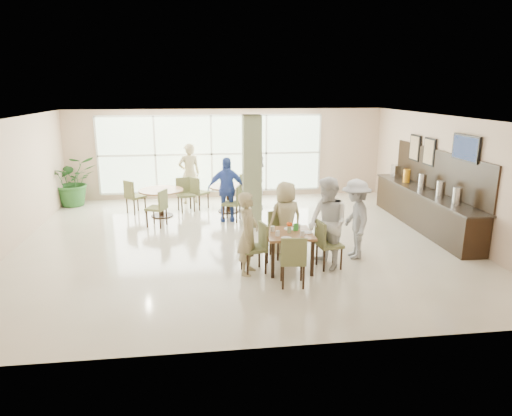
{
  "coord_description": "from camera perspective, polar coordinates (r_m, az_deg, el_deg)",
  "views": [
    {
      "loc": [
        -0.91,
        -9.97,
        3.45
      ],
      "look_at": [
        0.2,
        -1.2,
        1.1
      ],
      "focal_mm": 32.0,
      "sensor_mm": 36.0,
      "label": 1
    }
  ],
  "objects": [
    {
      "name": "buffet_counter",
      "position": [
        12.23,
        20.32,
        0.23
      ],
      "size": [
        0.64,
        4.7,
        1.95
      ],
      "color": "black",
      "rests_on": "ground"
    },
    {
      "name": "main_table",
      "position": [
        8.8,
        4.15,
        -3.73
      ],
      "size": [
        0.89,
        0.89,
        0.75
      ],
      "color": "brown",
      "rests_on": "ground"
    },
    {
      "name": "room_shell",
      "position": [
        10.16,
        -1.98,
        4.98
      ],
      "size": [
        10.0,
        10.0,
        10.0
      ],
      "color": "white",
      "rests_on": "ground"
    },
    {
      "name": "adult_standing",
      "position": [
        13.98,
        -8.33,
        4.28
      ],
      "size": [
        0.75,
        0.58,
        1.84
      ],
      "primitive_type": "imported",
      "rotation": [
        0.0,
        0.0,
        3.37
      ],
      "color": "tan",
      "rests_on": "ground"
    },
    {
      "name": "column",
      "position": [
        11.43,
        -0.52,
        4.55
      ],
      "size": [
        0.45,
        0.45,
        2.8
      ],
      "primitive_type": "cube",
      "color": "#666B4A",
      "rests_on": "ground"
    },
    {
      "name": "chairs_main_table",
      "position": [
        8.84,
        4.19,
        -4.81
      ],
      "size": [
        2.02,
        1.97,
        0.95
      ],
      "color": "brown",
      "rests_on": "ground"
    },
    {
      "name": "adult_a",
      "position": [
        12.03,
        -3.72,
        2.36
      ],
      "size": [
        1.03,
        0.63,
        1.7
      ],
      "primitive_type": "imported",
      "rotation": [
        0.0,
        0.0,
        -0.06
      ],
      "color": "#3E5CBB",
      "rests_on": "ground"
    },
    {
      "name": "teen_left",
      "position": [
        8.56,
        -0.99,
        -3.21
      ],
      "size": [
        0.58,
        0.68,
        1.59
      ],
      "primitive_type": "imported",
      "rotation": [
        0.0,
        0.0,
        1.17
      ],
      "color": "tan",
      "rests_on": "ground"
    },
    {
      "name": "tabletop_clutter",
      "position": [
        8.74,
        4.32,
        -2.75
      ],
      "size": [
        0.78,
        0.76,
        0.21
      ],
      "color": "white",
      "rests_on": "main_table"
    },
    {
      "name": "potted_plant",
      "position": [
        14.65,
        -21.91,
        3.16
      ],
      "size": [
        1.78,
        1.78,
        1.49
      ],
      "primitive_type": "imported",
      "rotation": [
        0.0,
        0.0,
        0.43
      ],
      "color": "#265B24",
      "rests_on": "ground"
    },
    {
      "name": "round_table_right",
      "position": [
        12.96,
        -3.48,
        2.02
      ],
      "size": [
        1.09,
        1.09,
        0.75
      ],
      "color": "brown",
      "rests_on": "ground"
    },
    {
      "name": "framed_art_b",
      "position": [
        13.25,
        19.24,
        7.12
      ],
      "size": [
        0.05,
        0.55,
        0.7
      ],
      "color": "black",
      "rests_on": "ground"
    },
    {
      "name": "chairs_table_right",
      "position": [
        12.99,
        -3.69,
        1.61
      ],
      "size": [
        2.08,
        2.02,
        0.95
      ],
      "color": "brown",
      "rests_on": "ground"
    },
    {
      "name": "ground",
      "position": [
        10.59,
        -1.9,
        -4.14
      ],
      "size": [
        10.0,
        10.0,
        0.0
      ],
      "primitive_type": "plane",
      "color": "beige",
      "rests_on": "ground"
    },
    {
      "name": "teen_far",
      "position": [
        9.59,
        3.72,
        -1.29
      ],
      "size": [
        0.86,
        0.64,
        1.57
      ],
      "primitive_type": "imported",
      "rotation": [
        0.0,
        0.0,
        3.46
      ],
      "color": "tan",
      "rests_on": "ground"
    },
    {
      "name": "wall_tv",
      "position": [
        11.12,
        24.75,
        6.82
      ],
      "size": [
        0.06,
        1.0,
        0.58
      ],
      "color": "black",
      "rests_on": "ground"
    },
    {
      "name": "teen_standing",
      "position": [
        9.58,
        12.31,
        -1.36
      ],
      "size": [
        0.68,
        1.11,
        1.66
      ],
      "primitive_type": "imported",
      "rotation": [
        0.0,
        0.0,
        -1.64
      ],
      "color": "#979799",
      "rests_on": "ground"
    },
    {
      "name": "window_bank",
      "position": [
        14.58,
        -5.57,
        6.72
      ],
      "size": [
        7.0,
        0.04,
        7.0
      ],
      "color": "silver",
      "rests_on": "ground"
    },
    {
      "name": "chairs_table_left",
      "position": [
        12.73,
        -11.97,
        1.03
      ],
      "size": [
        2.0,
        1.98,
        0.95
      ],
      "color": "brown",
      "rests_on": "ground"
    },
    {
      "name": "round_table_left",
      "position": [
        12.73,
        -11.77,
        1.59
      ],
      "size": [
        1.2,
        1.2,
        0.75
      ],
      "color": "brown",
      "rests_on": "ground"
    },
    {
      "name": "teen_right",
      "position": [
        8.92,
        8.94,
        -1.92
      ],
      "size": [
        0.91,
        1.04,
        1.8
      ],
      "primitive_type": "imported",
      "rotation": [
        0.0,
        0.0,
        -1.26
      ],
      "color": "white",
      "rests_on": "ground"
    },
    {
      "name": "adult_b",
      "position": [
        12.93,
        -0.06,
        3.27
      ],
      "size": [
        1.26,
        1.71,
        1.7
      ],
      "primitive_type": "imported",
      "rotation": [
        0.0,
        0.0,
        -1.99
      ],
      "color": "white",
      "rests_on": "ground"
    },
    {
      "name": "framed_art_a",
      "position": [
        12.54,
        20.84,
        6.58
      ],
      "size": [
        0.05,
        0.55,
        0.7
      ],
      "color": "black",
      "rests_on": "ground"
    }
  ]
}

